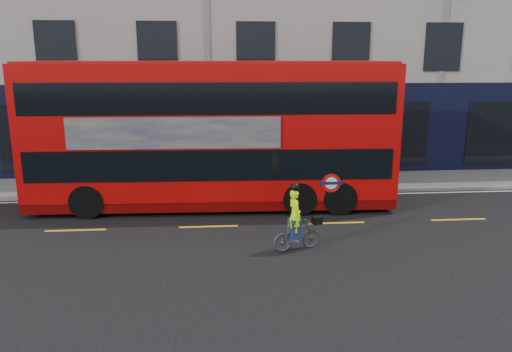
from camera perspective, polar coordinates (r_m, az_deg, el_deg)
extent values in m
plane|color=black|center=(14.10, -5.47, -7.79)|extent=(120.00, 120.00, 0.00)
cube|color=slate|center=(20.28, -5.33, -0.97)|extent=(60.00, 3.00, 0.12)
cube|color=gray|center=(18.83, -5.36, -2.09)|extent=(60.00, 0.12, 0.13)
cube|color=#ADABA3|center=(26.25, -5.62, 18.67)|extent=(50.00, 10.00, 15.00)
cube|color=black|center=(21.35, -5.42, 5.08)|extent=(50.00, 0.08, 4.00)
cube|color=silver|center=(18.55, -5.36, -2.52)|extent=(58.00, 0.10, 0.01)
cube|color=#C10807|center=(17.11, -5.11, 5.36)|extent=(12.32, 3.21, 4.39)
cube|color=#600403|center=(17.60, -4.95, -2.28)|extent=(12.32, 3.15, 0.33)
cube|color=black|center=(17.27, -5.04, 2.16)|extent=(11.83, 3.23, 1.00)
cube|color=black|center=(16.99, -5.19, 9.16)|extent=(11.83, 3.23, 1.00)
cube|color=#9F0B0B|center=(16.94, -5.27, 12.80)|extent=(12.07, 3.09, 0.09)
cube|color=black|center=(18.10, 14.77, 2.29)|extent=(0.13, 2.50, 1.00)
cube|color=black|center=(17.83, 15.18, 8.96)|extent=(0.13, 2.50, 1.00)
cube|color=black|center=(18.56, -24.34, 1.79)|extent=(0.13, 2.50, 1.00)
cube|color=#968E68|center=(15.78, -9.36, 4.85)|extent=(6.67, 0.27, 1.00)
cylinder|color=red|center=(16.33, 8.60, -0.81)|extent=(0.62, 0.04, 0.62)
cylinder|color=white|center=(16.33, 8.60, -0.81)|extent=(0.40, 0.03, 0.40)
cube|color=#0C1459|center=(16.32, 8.61, -0.81)|extent=(0.78, 0.05, 0.10)
cylinder|color=black|center=(17.88, 8.70, -1.40)|extent=(1.21, 2.87, 1.11)
cylinder|color=black|center=(17.66, 4.45, -1.46)|extent=(1.21, 2.87, 1.11)
cylinder|color=black|center=(18.14, -17.71, -1.68)|extent=(1.21, 2.87, 1.11)
imported|color=#4D5153|center=(13.56, 4.75, -6.76)|extent=(1.45, 0.76, 0.84)
imported|color=#C2F10B|center=(13.33, 4.45, -4.46)|extent=(0.46, 0.58, 1.38)
cube|color=black|center=(13.70, 6.99, -5.05)|extent=(0.29, 0.26, 0.20)
cube|color=navy|center=(13.47, 4.42, -6.17)|extent=(0.35, 0.40, 0.62)
sphere|color=black|center=(13.12, 4.51, -1.28)|extent=(0.23, 0.23, 0.23)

